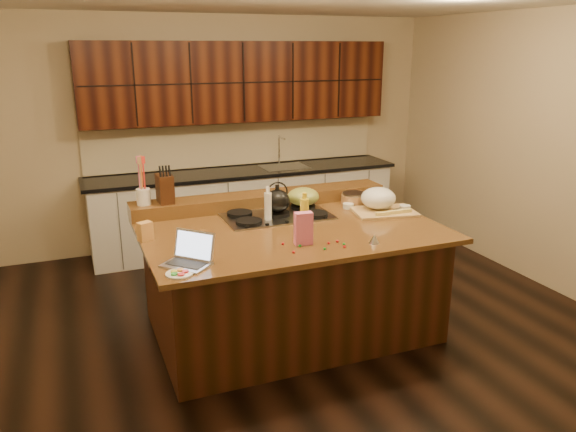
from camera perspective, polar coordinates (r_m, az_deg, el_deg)
name	(u,v)px	position (r m, az deg, el deg)	size (l,w,h in m)	color
room	(290,176)	(4.49, 0.24, 4.11)	(5.52, 5.02, 2.72)	black
island	(290,278)	(4.76, 0.22, -6.35)	(2.40, 1.60, 0.92)	black
back_ledge	(262,199)	(5.21, -2.65, 1.71)	(2.40, 0.30, 0.12)	black
cooktop	(277,215)	(4.86, -1.09, 0.06)	(0.92, 0.52, 0.05)	gray
back_counter	(244,166)	(6.71, -4.53, 5.13)	(3.70, 0.66, 2.40)	silver
kettle	(277,201)	(4.83, -1.10, 1.54)	(0.22, 0.22, 0.20)	black
green_bowl	(303,196)	(5.06, 1.56, 1.99)	(0.29, 0.29, 0.16)	olive
laptop	(190,256)	(3.87, -9.94, -3.99)	(0.39, 0.39, 0.21)	#B7B7BC
oil_bottle	(304,215)	(4.45, 1.68, 0.06)	(0.07, 0.07, 0.27)	yellow
vinegar_bottle	(268,207)	(4.72, -2.05, 0.92)	(0.06, 0.06, 0.25)	silver
wooden_tray	(380,201)	(5.07, 9.30, 1.50)	(0.60, 0.48, 0.22)	tan
ramekin_a	(405,208)	(5.18, 11.79, 0.83)	(0.10, 0.10, 0.04)	white
ramekin_b	(384,208)	(5.12, 9.72, 0.78)	(0.10, 0.10, 0.04)	white
ramekin_c	(348,206)	(5.16, 6.14, 1.03)	(0.10, 0.10, 0.04)	white
strainer_bowl	(354,199)	(5.30, 6.71, 1.69)	(0.24, 0.24, 0.09)	#996B3F
kitchen_timer	(374,239)	(4.26, 8.75, -2.30)	(0.08, 0.08, 0.07)	silver
pink_bag	(303,228)	(4.16, 1.57, -1.27)	(0.13, 0.07, 0.25)	pink
candy_plate	(179,274)	(3.72, -10.98, -5.78)	(0.18, 0.18, 0.01)	white
package_box	(145,231)	(4.40, -14.31, -1.52)	(0.10, 0.07, 0.15)	#DA994D
utensil_crock	(144,197)	(4.95, -14.47, 1.91)	(0.12, 0.12, 0.14)	white
knife_block	(165,189)	(4.96, -12.40, 2.72)	(0.12, 0.20, 0.25)	black
gumdrop_0	(294,252)	(4.02, 0.57, -3.69)	(0.02, 0.02, 0.02)	red
gumdrop_1	(344,244)	(4.20, 5.70, -2.84)	(0.02, 0.02, 0.02)	#198C26
gumdrop_2	(345,247)	(4.14, 5.77, -3.12)	(0.02, 0.02, 0.02)	red
gumdrop_3	(311,243)	(4.21, 2.35, -2.74)	(0.02, 0.02, 0.02)	#198C26
gumdrop_4	(329,243)	(4.21, 4.15, -2.76)	(0.02, 0.02, 0.02)	red
gumdrop_5	(300,246)	(4.14, 1.23, -3.03)	(0.02, 0.02, 0.02)	#198C26
gumdrop_6	(337,241)	(4.25, 5.03, -2.58)	(0.02, 0.02, 0.02)	red
gumdrop_7	(325,249)	(4.09, 3.75, -3.34)	(0.02, 0.02, 0.02)	#198C26
gumdrop_8	(283,244)	(4.19, -0.52, -2.83)	(0.02, 0.02, 0.02)	red
gumdrop_9	(311,241)	(4.24, 2.33, -2.59)	(0.02, 0.02, 0.02)	#198C26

